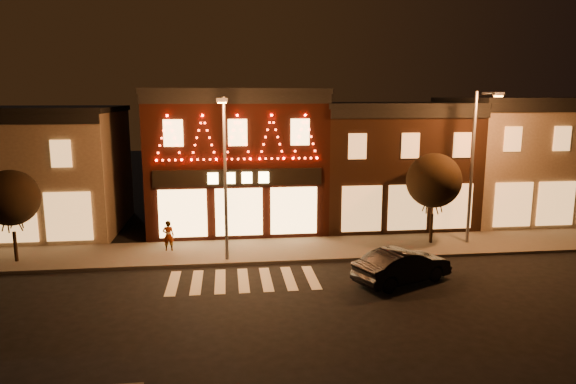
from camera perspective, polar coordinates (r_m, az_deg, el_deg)
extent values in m
plane|color=black|center=(18.90, -4.58, -14.01)|extent=(120.00, 120.00, 0.00)
cube|color=#47423D|center=(26.48, -0.96, -6.49)|extent=(44.00, 4.00, 0.15)
cube|color=#796856|center=(33.83, -28.35, 1.92)|extent=(12.00, 8.00, 7.00)
cube|color=black|center=(33.56, -28.90, 8.09)|extent=(12.20, 8.20, 0.30)
cube|color=black|center=(31.42, -5.76, 3.50)|extent=(10.00, 8.00, 8.00)
cube|color=black|center=(31.18, -5.91, 11.08)|extent=(10.20, 8.20, 0.30)
cube|color=black|center=(27.13, -5.73, 10.32)|extent=(10.00, 0.25, 0.50)
cube|color=black|center=(27.42, -5.56, 1.61)|extent=(9.00, 0.15, 0.90)
cube|color=#FFD87F|center=(27.32, -5.56, 1.58)|extent=(3.40, 0.08, 0.60)
cube|color=#321C11|center=(33.05, 10.97, 3.01)|extent=(9.00, 8.00, 7.20)
cube|color=black|center=(32.78, 11.20, 9.52)|extent=(9.20, 8.20, 0.30)
cube|color=black|center=(28.96, 13.67, 8.51)|extent=(9.00, 0.25, 0.50)
cube|color=#796856|center=(36.80, 24.47, 3.24)|extent=(9.00, 8.00, 7.50)
cube|color=black|center=(36.57, 24.94, 9.31)|extent=(9.20, 8.20, 0.30)
cube|color=black|center=(33.19, 28.57, 8.28)|extent=(9.00, 0.25, 0.50)
cylinder|color=#59595E|center=(24.09, -7.02, 1.31)|extent=(0.15, 0.15, 7.71)
cylinder|color=#59595E|center=(23.01, -7.31, 10.28)|extent=(0.16, 1.55, 0.10)
cube|color=#59595E|center=(22.24, -7.39, 10.15)|extent=(0.49, 0.29, 0.17)
cube|color=orange|center=(22.24, -7.39, 9.87)|extent=(0.37, 0.21, 0.05)
cylinder|color=#59595E|center=(28.46, 19.84, 2.47)|extent=(0.16, 0.16, 7.99)
cylinder|color=#59595E|center=(27.60, 21.39, 10.27)|extent=(0.41, 1.59, 0.10)
cube|color=#59595E|center=(26.98, 22.47, 10.10)|extent=(0.54, 0.37, 0.18)
cube|color=orange|center=(26.98, 22.45, 9.86)|extent=(0.41, 0.27, 0.05)
cylinder|color=black|center=(27.56, -28.16, -5.38)|extent=(0.16, 0.16, 1.43)
sphere|color=black|center=(27.06, -28.60, -0.57)|extent=(2.62, 2.62, 2.62)
cylinder|color=black|center=(28.41, 15.71, -3.91)|extent=(0.17, 0.17, 1.58)
sphere|color=black|center=(27.89, 15.97, 1.25)|extent=(2.88, 2.88, 2.88)
imported|color=black|center=(22.61, 12.66, -8.05)|extent=(4.69, 3.23, 1.47)
imported|color=gray|center=(26.65, -13.22, -4.76)|extent=(0.58, 0.39, 1.56)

